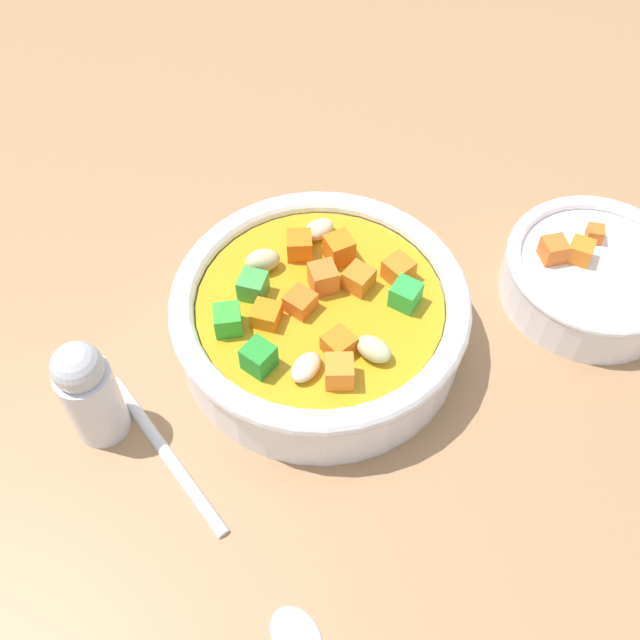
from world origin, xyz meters
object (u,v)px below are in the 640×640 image
Objects in this scene: spoon at (213,518)px; soup_bowl_main at (320,316)px; pepper_shaker at (89,392)px; side_bowl_small at (593,275)px.

soup_bowl_main is at bearing 116.82° from spoon.
soup_bowl_main is 15.12cm from pepper_shaker.
spoon is 1.34× the size of side_bowl_small.
side_bowl_small is at bearing 21.24° from soup_bowl_main.
spoon is at bearing -31.22° from pepper_shaker.
spoon is at bearing -106.61° from soup_bowl_main.
spoon is 2.06× the size of pepper_shaker.
soup_bowl_main is 19.44cm from side_bowl_small.
pepper_shaker is (-12.40, -8.57, 1.24)cm from soup_bowl_main.
soup_bowl_main is 1.15× the size of spoon.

